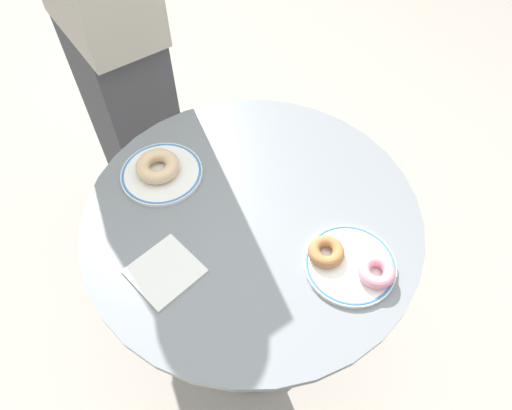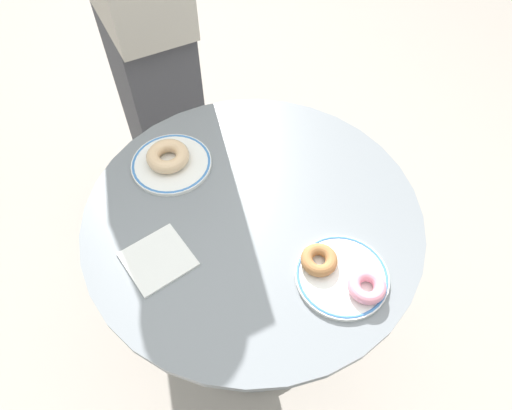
% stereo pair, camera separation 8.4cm
% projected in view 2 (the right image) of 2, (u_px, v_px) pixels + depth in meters
% --- Properties ---
extents(ground_plane, '(7.00, 7.00, 0.02)m').
position_uv_depth(ground_plane, '(254.00, 333.00, 1.65)').
color(ground_plane, '#9E9389').
extents(cafe_table, '(0.78, 0.78, 0.75)m').
position_uv_depth(cafe_table, '(253.00, 263.00, 1.23)').
color(cafe_table, slate).
rests_on(cafe_table, ground).
extents(plate_left, '(0.20, 0.20, 0.01)m').
position_uv_depth(plate_left, '(170.00, 165.00, 1.11)').
color(plate_left, white).
rests_on(plate_left, cafe_table).
extents(plate_right, '(0.19, 0.19, 0.01)m').
position_uv_depth(plate_right, '(342.00, 276.00, 0.93)').
color(plate_right, white).
rests_on(plate_right, cafe_table).
extents(donut_glazed, '(0.15, 0.15, 0.03)m').
position_uv_depth(donut_glazed, '(169.00, 155.00, 1.10)').
color(donut_glazed, '#E0B789').
rests_on(donut_glazed, plate_left).
extents(donut_pink_frosted, '(0.10, 0.10, 0.03)m').
position_uv_depth(donut_pink_frosted, '(367.00, 286.00, 0.90)').
color(donut_pink_frosted, pink).
rests_on(donut_pink_frosted, plate_right).
extents(donut_cinnamon, '(0.11, 0.11, 0.03)m').
position_uv_depth(donut_cinnamon, '(319.00, 260.00, 0.94)').
color(donut_cinnamon, '#A36B3D').
rests_on(donut_cinnamon, plate_right).
extents(paper_napkin, '(0.16, 0.16, 0.01)m').
position_uv_depth(paper_napkin, '(158.00, 259.00, 0.96)').
color(paper_napkin, white).
rests_on(paper_napkin, cafe_table).
extents(person_figure, '(0.44, 0.37, 1.70)m').
position_uv_depth(person_figure, '(141.00, 18.00, 1.34)').
color(person_figure, '#3D3D42').
rests_on(person_figure, ground).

